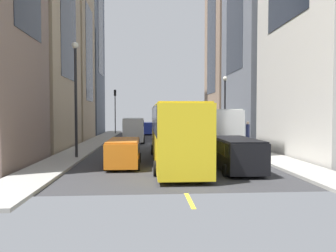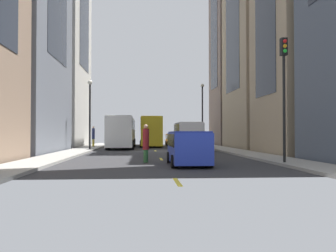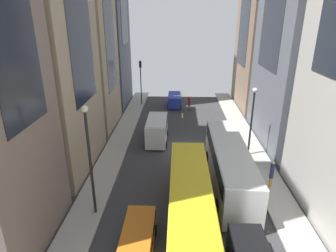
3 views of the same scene
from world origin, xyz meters
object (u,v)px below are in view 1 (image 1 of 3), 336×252
Objects in this scene: car_blue_0 at (149,127)px; delivery_van_white at (134,128)px; streetcar_yellow at (174,129)px; car_black_2 at (236,152)px; car_orange_1 at (124,150)px; traffic_light_near_corner at (115,103)px; city_bus_white at (207,126)px; pedestrian_waiting_curb at (164,127)px; pedestrian_crossing_mid at (248,134)px.

delivery_van_white is at bearing 82.64° from car_blue_0.
streetcar_yellow is 4.39m from car_black_2.
car_orange_1 is 29.11m from traffic_light_near_corner.
streetcar_yellow is 27.41m from car_blue_0.
city_bus_white reaches higher than pedestrian_waiting_curb.
streetcar_yellow is at bearing 92.78° from car_blue_0.
traffic_light_near_corner is (4.95, -0.31, 3.55)m from car_blue_0.
car_blue_0 is at bearing -93.38° from car_orange_1.
pedestrian_crossing_mid is (-7.82, 21.74, 0.35)m from car_blue_0.
car_orange_1 is at bearing 18.87° from streetcar_yellow.
city_bus_white is 10.26m from delivery_van_white.
pedestrian_crossing_mid reaches higher than car_blue_0.
car_black_2 is 0.74× the size of traffic_light_near_corner.
streetcar_yellow is at bearing 101.85° from delivery_van_white.
city_bus_white is 5.55× the size of pedestrian_waiting_curb.
pedestrian_crossing_mid is (-5.67, 19.81, 0.24)m from pedestrian_waiting_curb.
streetcar_yellow is at bearing 102.78° from traffic_light_near_corner.
traffic_light_near_corner is (7.10, -2.24, 3.44)m from pedestrian_waiting_curb.
city_bus_white is 2.51× the size of car_black_2.
car_black_2 is at bearing 98.28° from car_blue_0.
traffic_light_near_corner is at bearing 123.01° from pedestrian_crossing_mid.
traffic_light_near_corner reaches higher than car_black_2.
traffic_light_near_corner is (9.35, -30.59, 3.54)m from car_black_2.
streetcar_yellow is at bearing 9.61° from pedestrian_waiting_curb.
city_bus_white is at bearing 127.92° from delivery_van_white.
car_blue_0 is 23.10m from pedestrian_crossing_mid.
car_black_2 is at bearing 88.67° from city_bus_white.
car_black_2 is at bearing 109.41° from delivery_van_white.
city_bus_white reaches higher than car_black_2.
traffic_light_near_corner reaches higher than pedestrian_crossing_mid.
pedestrian_waiting_curb reaches higher than car_orange_1.
traffic_light_near_corner is (12.77, -22.04, 3.19)m from pedestrian_crossing_mid.
car_orange_1 is 6.37m from car_black_2.
delivery_van_white is (6.30, -8.09, -0.50)m from city_bus_white.
traffic_light_near_corner reaches higher than car_orange_1.
delivery_van_white is at bearing -52.08° from city_bus_white.
traffic_light_near_corner is at bearing -3.54° from car_blue_0.
city_bus_white is 19.34m from pedestrian_waiting_curb.
car_blue_0 is at bearing 112.72° from pedestrian_crossing_mid.
streetcar_yellow is 14.68m from delivery_van_white.
pedestrian_crossing_mid is at bearing 27.43° from pedestrian_waiting_curb.
car_orange_1 is at bearing 49.20° from city_bus_white.
car_orange_1 is 0.66× the size of traffic_light_near_corner.
streetcar_yellow is 2.85× the size of car_blue_0.
delivery_van_white is 15.39m from car_orange_1.
pedestrian_waiting_curb is 20.60m from pedestrian_crossing_mid.
car_orange_1 is at bearing 90.01° from delivery_van_white.
streetcar_yellow is 25.46m from pedestrian_waiting_curb.
car_orange_1 is (3.01, 1.03, -1.20)m from streetcar_yellow.
car_blue_0 is (1.33, -27.36, -1.10)m from streetcar_yellow.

